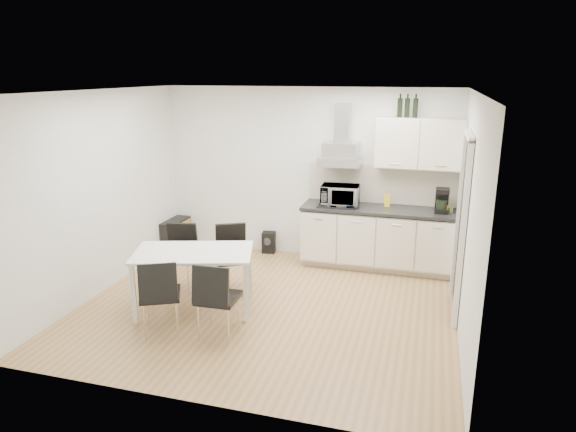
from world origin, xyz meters
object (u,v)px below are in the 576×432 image
at_px(chair_far_right, 233,259).
at_px(chair_near_left, 160,295).
at_px(chair_far_left, 179,259).
at_px(floor_speaker, 269,242).
at_px(kitchenette, 382,213).
at_px(guitar_amp, 176,234).
at_px(dining_table, 194,258).
at_px(chair_near_right, 218,299).

relative_size(chair_far_right, chair_near_left, 1.00).
distance_m(chair_far_left, chair_near_left, 1.14).
distance_m(chair_near_left, floor_speaker, 2.86).
distance_m(chair_far_left, chair_far_right, 0.71).
bearing_deg(kitchenette, guitar_amp, -178.53).
height_order(dining_table, chair_near_right, chair_near_right).
bearing_deg(chair_far_left, dining_table, 125.06).
bearing_deg(dining_table, chair_near_right, -61.15).
xyz_separation_m(kitchenette, dining_table, (-2.01, -2.04, -0.16)).
relative_size(kitchenette, chair_far_right, 2.86).
distance_m(kitchenette, floor_speaker, 1.91).
xyz_separation_m(chair_near_left, floor_speaker, (0.34, 2.82, -0.27)).
relative_size(dining_table, chair_near_right, 1.77).
distance_m(kitchenette, chair_near_right, 2.98).
bearing_deg(chair_near_right, floor_speaker, 94.77).
distance_m(chair_far_right, floor_speaker, 1.58).
height_order(kitchenette, floor_speaker, kitchenette).
height_order(kitchenette, guitar_amp, kitchenette).
relative_size(chair_near_left, chair_near_right, 1.00).
relative_size(chair_far_left, chair_near_right, 1.00).
xyz_separation_m(dining_table, chair_near_right, (0.54, -0.53, -0.23)).
distance_m(chair_near_left, chair_near_right, 0.65).
distance_m(chair_near_right, guitar_amp, 3.08).
relative_size(chair_far_right, chair_near_right, 1.00).
bearing_deg(chair_near_right, dining_table, 133.91).
xyz_separation_m(dining_table, chair_near_left, (-0.11, -0.62, -0.23)).
distance_m(dining_table, chair_far_left, 0.69).
xyz_separation_m(dining_table, chair_far_right, (0.24, 0.64, -0.23)).
distance_m(chair_far_left, chair_near_right, 1.40).
relative_size(dining_table, chair_far_right, 1.77).
height_order(chair_far_right, chair_near_right, same).
height_order(dining_table, chair_far_right, chair_far_right).
distance_m(kitchenette, dining_table, 2.87).
height_order(chair_near_right, guitar_amp, chair_near_right).
xyz_separation_m(dining_table, chair_far_left, (-0.45, 0.47, -0.23)).
bearing_deg(kitchenette, chair_near_left, -128.61).
bearing_deg(chair_far_left, chair_far_right, -174.80).
bearing_deg(dining_table, chair_far_right, 53.06).
bearing_deg(dining_table, chair_far_left, 117.18).
xyz_separation_m(chair_far_right, chair_near_left, (-0.35, -1.26, 0.00)).
bearing_deg(chair_far_left, chair_near_left, 98.57).
distance_m(dining_table, floor_speaker, 2.27).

